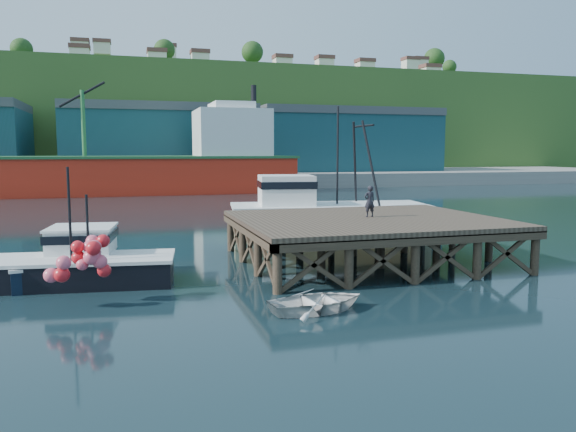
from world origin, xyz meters
name	(u,v)px	position (x,y,z in m)	size (l,w,h in m)	color
ground	(254,268)	(0.00, 0.00, 0.00)	(300.00, 300.00, 0.00)	black
wharf	(368,222)	(5.50, -0.19, 1.94)	(12.00, 10.00, 2.62)	brown
far_quay	(159,177)	(0.00, 70.00, 1.00)	(160.00, 40.00, 2.00)	gray
warehouse_mid	(160,143)	(0.00, 65.00, 6.50)	(28.00, 16.00, 9.00)	#17414E
warehouse_right	(341,144)	(30.00, 65.00, 6.50)	(30.00, 16.00, 9.00)	#17414E
cargo_ship	(99,167)	(-8.46, 48.00, 3.31)	(55.50, 10.00, 13.75)	red
hillside	(149,124)	(0.00, 100.00, 11.00)	(220.00, 50.00, 22.00)	#2D511E
boat_navy	(86,263)	(-7.15, -0.47, 0.72)	(6.06, 3.80, 3.59)	black
boat_black	(78,262)	(-7.42, -0.79, 0.86)	(7.87, 6.56, 4.69)	black
trawler	(325,211)	(6.20, 7.72, 1.64)	(12.37, 5.95, 7.95)	beige
dinghy	(318,301)	(0.47, -7.29, 0.34)	(2.35, 3.29, 0.68)	silver
dockworker	(370,201)	(5.74, 0.25, 2.88)	(0.55, 0.36, 1.51)	black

